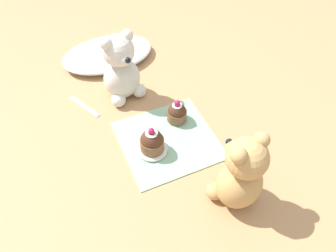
{
  "coord_description": "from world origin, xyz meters",
  "views": [
    {
      "loc": [
        -0.21,
        -0.48,
        0.65
      ],
      "look_at": [
        0.0,
        0.0,
        0.06
      ],
      "focal_mm": 35.0,
      "sensor_mm": 36.0,
      "label": 1
    }
  ],
  "objects_px": {
    "cupcake_near_tan_bear": "(152,141)",
    "teddy_bear_tan": "(241,175)",
    "teddy_bear_cream": "(121,69)",
    "teaspoon": "(84,106)",
    "saucer_plate": "(152,149)",
    "cupcake_near_cream_bear": "(177,113)"
  },
  "relations": [
    {
      "from": "teddy_bear_cream",
      "to": "saucer_plate",
      "type": "relative_size",
      "value": 2.64
    },
    {
      "from": "cupcake_near_cream_bear",
      "to": "teaspoon",
      "type": "bearing_deg",
      "value": 144.83
    },
    {
      "from": "cupcake_near_tan_bear",
      "to": "teaspoon",
      "type": "xyz_separation_m",
      "value": [
        -0.12,
        0.22,
        -0.04
      ]
    },
    {
      "from": "teddy_bear_tan",
      "to": "cupcake_near_cream_bear",
      "type": "bearing_deg",
      "value": -98.91
    },
    {
      "from": "cupcake_near_cream_bear",
      "to": "cupcake_near_tan_bear",
      "type": "height_order",
      "value": "cupcake_near_tan_bear"
    },
    {
      "from": "cupcake_near_cream_bear",
      "to": "saucer_plate",
      "type": "distance_m",
      "value": 0.12
    },
    {
      "from": "cupcake_near_cream_bear",
      "to": "saucer_plate",
      "type": "bearing_deg",
      "value": -145.01
    },
    {
      "from": "teddy_bear_tan",
      "to": "saucer_plate",
      "type": "relative_size",
      "value": 2.63
    },
    {
      "from": "cupcake_near_cream_bear",
      "to": "teddy_bear_cream",
      "type": "bearing_deg",
      "value": 121.92
    },
    {
      "from": "saucer_plate",
      "to": "cupcake_near_tan_bear",
      "type": "distance_m",
      "value": 0.03
    },
    {
      "from": "cupcake_near_cream_bear",
      "to": "teaspoon",
      "type": "relative_size",
      "value": 0.57
    },
    {
      "from": "teddy_bear_tan",
      "to": "cupcake_near_cream_bear",
      "type": "relative_size",
      "value": 3.0
    },
    {
      "from": "teddy_bear_cream",
      "to": "cupcake_near_cream_bear",
      "type": "height_order",
      "value": "teddy_bear_cream"
    },
    {
      "from": "teddy_bear_cream",
      "to": "teaspoon",
      "type": "relative_size",
      "value": 1.73
    },
    {
      "from": "cupcake_near_tan_bear",
      "to": "teaspoon",
      "type": "height_order",
      "value": "cupcake_near_tan_bear"
    },
    {
      "from": "cupcake_near_tan_bear",
      "to": "teddy_bear_tan",
      "type": "bearing_deg",
      "value": -58.6
    },
    {
      "from": "cupcake_near_cream_bear",
      "to": "teaspoon",
      "type": "distance_m",
      "value": 0.26
    },
    {
      "from": "saucer_plate",
      "to": "cupcake_near_tan_bear",
      "type": "xyz_separation_m",
      "value": [
        -0.0,
        0.0,
        0.03
      ]
    },
    {
      "from": "teddy_bear_cream",
      "to": "cupcake_near_cream_bear",
      "type": "bearing_deg",
      "value": -69.31
    },
    {
      "from": "cupcake_near_tan_bear",
      "to": "teddy_bear_cream",
      "type": "bearing_deg",
      "value": 89.18
    },
    {
      "from": "teddy_bear_tan",
      "to": "cupcake_near_cream_bear",
      "type": "distance_m",
      "value": 0.27
    },
    {
      "from": "cupcake_near_cream_bear",
      "to": "cupcake_near_tan_bear",
      "type": "relative_size",
      "value": 0.91
    }
  ]
}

